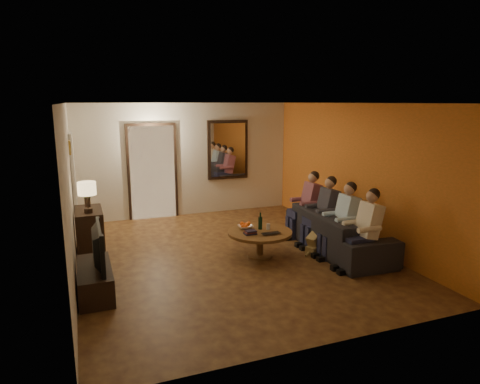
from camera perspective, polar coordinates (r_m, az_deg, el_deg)
name	(u,v)px	position (r m, az deg, el deg)	size (l,w,h in m)	color
floor	(230,256)	(7.52, -1.34, -8.47)	(5.00, 6.00, 0.01)	#3D1C10
ceiling	(229,103)	(7.04, -1.44, 11.77)	(5.00, 6.00, 0.01)	white
back_wall	(187,160)	(10.01, -7.14, 4.27)	(5.00, 0.02, 2.60)	beige
front_wall	(326,232)	(4.53, 11.42, -5.28)	(5.00, 0.02, 2.60)	beige
left_wall	(70,193)	(6.77, -21.75, -0.17)	(0.02, 6.00, 2.60)	beige
right_wall	(355,173)	(8.32, 15.07, 2.40)	(0.02, 6.00, 2.60)	beige
orange_accent	(354,174)	(8.32, 15.02, 2.40)	(0.01, 6.00, 2.60)	#C36E21
kitchen_doorway	(153,173)	(9.87, -11.59, 2.54)	(1.00, 0.06, 2.10)	#FFE0A5
door_trim	(153,173)	(9.86, -11.58, 2.54)	(1.12, 0.04, 2.22)	black
fridge_glimpse	(164,178)	(9.94, -10.13, 1.79)	(0.45, 0.03, 1.70)	silver
mirror_frame	(228,150)	(10.23, -1.64, 5.65)	(1.00, 0.05, 1.40)	black
mirror_glass	(228,150)	(10.20, -1.58, 5.63)	(0.86, 0.02, 1.26)	white
white_door	(74,184)	(9.09, -21.24, 0.98)	(0.06, 0.85, 2.04)	white
framed_art	(70,147)	(7.98, -21.76, 5.55)	(0.03, 0.28, 0.24)	#B28C33
art_canvas	(71,147)	(7.98, -21.65, 5.56)	(0.01, 0.22, 0.18)	brown
dresser	(90,232)	(7.96, -19.38, -5.01)	(0.45, 0.89, 0.79)	black
table_lamp	(87,197)	(7.58, -19.68, -0.66)	(0.30, 0.30, 0.54)	beige
flower_vase	(87,195)	(8.02, -19.74, -0.36)	(0.14, 0.14, 0.44)	red
tv_stand	(95,280)	(6.39, -18.76, -11.06)	(0.45, 1.17, 0.39)	black
tv	(93,247)	(6.22, -19.06, -6.93)	(0.13, 1.01, 0.58)	black
sofa	(338,231)	(7.87, 12.89, -5.09)	(0.95, 2.43, 0.71)	black
person_a	(365,233)	(7.05, 16.34, -5.22)	(0.60, 0.40, 1.20)	tan
person_b	(343,223)	(7.51, 13.60, -4.00)	(0.60, 0.40, 1.20)	tan
person_c	(324,214)	(8.00, 11.18, -2.93)	(0.60, 0.40, 1.20)	tan
person_d	(308,207)	(8.49, 9.05, -1.97)	(0.60, 0.40, 1.20)	tan
dog	(318,237)	(7.71, 10.35, -5.93)	(0.56, 0.24, 0.56)	olive
coffee_table	(260,244)	(7.43, 2.65, -6.89)	(1.11, 1.11, 0.45)	brown
bowl	(245,227)	(7.48, 0.73, -4.68)	(0.26, 0.26, 0.06)	white
oranges	(245,223)	(7.46, 0.73, -4.18)	(0.20, 0.20, 0.08)	#FF5F15
wine_bottle	(260,221)	(7.42, 2.72, -3.83)	(0.07, 0.07, 0.31)	black
wine_glass	(268,226)	(7.46, 3.79, -4.61)	(0.06, 0.06, 0.10)	silver
book_stack	(250,232)	(7.18, 1.37, -5.37)	(0.20, 0.15, 0.07)	black
laptop	(272,234)	(7.15, 4.30, -5.66)	(0.33, 0.21, 0.03)	black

